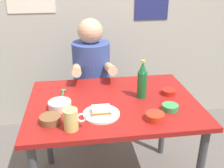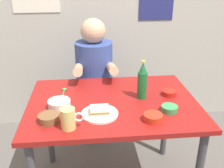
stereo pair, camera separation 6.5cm
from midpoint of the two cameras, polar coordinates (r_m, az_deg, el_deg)
dining_table at (r=1.75m, az=1.23°, el=-6.47°), size 1.10×0.80×0.74m
stool at (r=2.44m, az=-2.91°, el=-5.14°), size 0.34×0.34×0.45m
person_seated at (r=2.25m, az=-3.11°, el=4.02°), size 0.33×0.56×0.72m
plate_orange at (r=1.55m, az=-1.51°, el=-6.57°), size 0.22×0.22×0.01m
sandwich at (r=1.54m, az=-1.52°, el=-5.76°), size 0.11×0.09×0.04m
beer_mug at (r=1.41m, az=-8.21°, el=-7.54°), size 0.13×0.08×0.12m
beer_bottle at (r=1.71m, az=7.75°, el=0.55°), size 0.06×0.06×0.26m
sambal_bowl_red at (r=1.82m, az=13.45°, el=-1.87°), size 0.10×0.10×0.03m
rice_bowl_white at (r=1.64m, az=-10.39°, el=-4.28°), size 0.14×0.14×0.05m
sauce_bowl_chili at (r=1.51m, az=10.24°, el=-7.18°), size 0.11×0.11×0.04m
dip_bowl_green at (r=1.62m, az=13.63°, el=-5.22°), size 0.10×0.10×0.03m
condiment_bowl_brown at (r=1.51m, az=-12.53°, el=-7.25°), size 0.12×0.12×0.04m
spoon at (r=1.86m, az=-9.51°, el=-1.46°), size 0.04×0.12×0.01m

